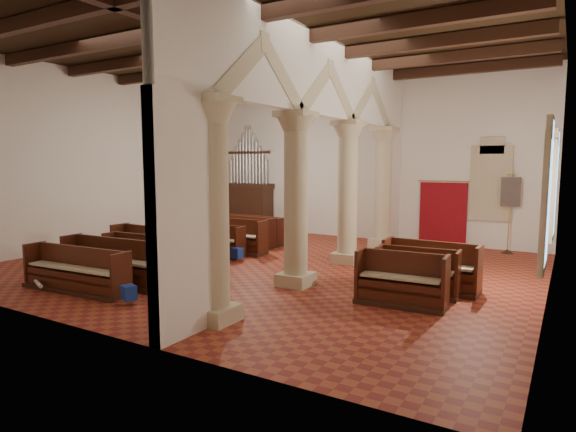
% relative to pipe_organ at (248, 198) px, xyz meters
% --- Properties ---
extents(floor, '(14.00, 14.00, 0.00)m').
position_rel_pipe_organ_xyz_m(floor, '(4.50, -5.50, -1.37)').
color(floor, '#913A1F').
rests_on(floor, ground).
extents(ceiling, '(14.00, 14.00, 0.00)m').
position_rel_pipe_organ_xyz_m(ceiling, '(4.50, -5.50, 4.63)').
color(ceiling, black).
rests_on(ceiling, wall_back).
extents(wall_back, '(14.00, 0.02, 6.00)m').
position_rel_pipe_organ_xyz_m(wall_back, '(4.50, 0.50, 1.63)').
color(wall_back, white).
rests_on(wall_back, floor).
extents(wall_front, '(14.00, 0.02, 6.00)m').
position_rel_pipe_organ_xyz_m(wall_front, '(4.50, -11.50, 1.63)').
color(wall_front, white).
rests_on(wall_front, floor).
extents(wall_left, '(0.02, 12.00, 6.00)m').
position_rel_pipe_organ_xyz_m(wall_left, '(-2.50, -5.50, 1.63)').
color(wall_left, white).
rests_on(wall_left, floor).
extents(wall_right, '(0.02, 12.00, 6.00)m').
position_rel_pipe_organ_xyz_m(wall_right, '(11.50, -5.50, 1.63)').
color(wall_right, white).
rests_on(wall_right, floor).
extents(ceiling_beams, '(13.80, 11.80, 0.30)m').
position_rel_pipe_organ_xyz_m(ceiling_beams, '(4.50, -5.50, 4.45)').
color(ceiling_beams, '#321B10').
rests_on(ceiling_beams, wall_back).
extents(arcade, '(0.90, 11.90, 6.00)m').
position_rel_pipe_organ_xyz_m(arcade, '(6.30, -5.50, 2.19)').
color(arcade, '#C0AD8E').
rests_on(arcade, floor).
extents(window_right_a, '(0.03, 1.00, 2.20)m').
position_rel_pipe_organ_xyz_m(window_right_a, '(11.48, -7.00, 0.83)').
color(window_right_a, '#377D68').
rests_on(window_right_a, wall_right).
extents(window_right_b, '(0.03, 1.00, 2.20)m').
position_rel_pipe_organ_xyz_m(window_right_b, '(11.48, -3.00, 0.83)').
color(window_right_b, '#377D68').
rests_on(window_right_b, wall_right).
extents(window_back, '(1.00, 0.03, 2.20)m').
position_rel_pipe_organ_xyz_m(window_back, '(9.50, 0.48, 0.83)').
color(window_back, '#377D68').
rests_on(window_back, wall_back).
extents(pipe_organ, '(2.10, 0.85, 4.40)m').
position_rel_pipe_organ_xyz_m(pipe_organ, '(0.00, 0.00, 0.00)').
color(pipe_organ, '#321B10').
rests_on(pipe_organ, floor).
extents(lectern, '(0.62, 0.65, 1.31)m').
position_rel_pipe_organ_xyz_m(lectern, '(2.26, -0.01, -0.83)').
color(lectern, '#331D10').
rests_on(lectern, floor).
extents(dossal_curtain, '(1.80, 0.07, 2.17)m').
position_rel_pipe_organ_xyz_m(dossal_curtain, '(8.00, 0.42, -0.21)').
color(dossal_curtain, maroon).
rests_on(dossal_curtain, floor).
extents(processional_banner, '(0.56, 0.72, 2.63)m').
position_rel_pipe_organ_xyz_m(processional_banner, '(10.17, -0.05, -0.54)').
color(processional_banner, '#321B10').
rests_on(processional_banner, floor).
extents(hymnal_box_a, '(0.37, 0.34, 0.30)m').
position_rel_pipe_organ_xyz_m(hymnal_box_a, '(4.10, -10.08, -1.12)').
color(hymnal_box_a, navy).
rests_on(hymnal_box_a, floor).
extents(hymnal_box_b, '(0.39, 0.36, 0.32)m').
position_rel_pipe_organ_xyz_m(hymnal_box_b, '(3.90, -7.72, -1.11)').
color(hymnal_box_b, navy).
rests_on(hymnal_box_b, floor).
extents(hymnal_box_c, '(0.34, 0.29, 0.30)m').
position_rel_pipe_organ_xyz_m(hymnal_box_c, '(3.45, -5.48, -1.12)').
color(hymnal_box_c, navy).
rests_on(hymnal_box_c, floor).
extents(tube_heater_a, '(0.84, 0.42, 0.09)m').
position_rel_pipe_organ_xyz_m(tube_heater_a, '(1.35, -10.33, -1.21)').
color(tube_heater_a, silver).
rests_on(tube_heater_a, floor).
extents(tube_heater_b, '(1.00, 0.35, 0.10)m').
position_rel_pipe_organ_xyz_m(tube_heater_b, '(2.05, -9.70, -1.21)').
color(tube_heater_b, silver).
rests_on(tube_heater_b, floor).
extents(nave_pew_0, '(2.93, 0.84, 1.00)m').
position_rel_pipe_organ_xyz_m(nave_pew_0, '(2.25, -9.97, -1.04)').
color(nave_pew_0, '#321B10').
rests_on(nave_pew_0, floor).
extents(nave_pew_1, '(3.04, 0.88, 1.09)m').
position_rel_pipe_organ_xyz_m(nave_pew_1, '(2.44, -9.08, -1.01)').
color(nave_pew_1, '#321B10').
rests_on(nave_pew_1, floor).
extents(nave_pew_2, '(3.08, 0.74, 1.00)m').
position_rel_pipe_organ_xyz_m(nave_pew_2, '(2.47, -7.91, -1.04)').
color(nave_pew_2, '#321B10').
rests_on(nave_pew_2, floor).
extents(nave_pew_3, '(3.28, 0.91, 1.11)m').
position_rel_pipe_organ_xyz_m(nave_pew_3, '(2.03, -7.28, -1.01)').
color(nave_pew_3, '#321B10').
rests_on(nave_pew_3, floor).
extents(nave_pew_4, '(2.67, 0.76, 1.03)m').
position_rel_pipe_organ_xyz_m(nave_pew_4, '(2.05, -6.10, -1.03)').
color(nave_pew_4, '#321B10').
rests_on(nave_pew_4, floor).
extents(nave_pew_5, '(2.53, 0.75, 0.97)m').
position_rel_pipe_organ_xyz_m(nave_pew_5, '(2.06, -5.14, -1.05)').
color(nave_pew_5, '#321B10').
rests_on(nave_pew_5, floor).
extents(nave_pew_6, '(3.31, 0.95, 1.10)m').
position_rel_pipe_organ_xyz_m(nave_pew_6, '(2.03, -4.53, -1.01)').
color(nave_pew_6, '#321B10').
rests_on(nave_pew_6, floor).
extents(nave_pew_7, '(2.68, 0.79, 1.03)m').
position_rel_pipe_organ_xyz_m(nave_pew_7, '(1.94, -3.27, -1.03)').
color(nave_pew_7, '#321B10').
rests_on(nave_pew_7, floor).
extents(nave_pew_8, '(2.87, 0.77, 0.99)m').
position_rel_pipe_organ_xyz_m(nave_pew_8, '(1.87, -2.65, -1.04)').
color(nave_pew_8, '#321B10').
rests_on(nave_pew_8, floor).
extents(aisle_pew_0, '(1.85, 0.82, 1.09)m').
position_rel_pipe_organ_xyz_m(aisle_pew_0, '(8.93, -7.27, -1.00)').
color(aisle_pew_0, '#321B10').
rests_on(aisle_pew_0, floor).
extents(aisle_pew_1, '(1.82, 0.80, 1.03)m').
position_rel_pipe_organ_xyz_m(aisle_pew_1, '(8.99, -6.31, -1.02)').
color(aisle_pew_1, '#321B10').
rests_on(aisle_pew_1, floor).
extents(aisle_pew_2, '(2.17, 0.81, 1.11)m').
position_rel_pipe_organ_xyz_m(aisle_pew_2, '(9.15, -5.79, -1.00)').
color(aisle_pew_2, '#321B10').
rests_on(aisle_pew_2, floor).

